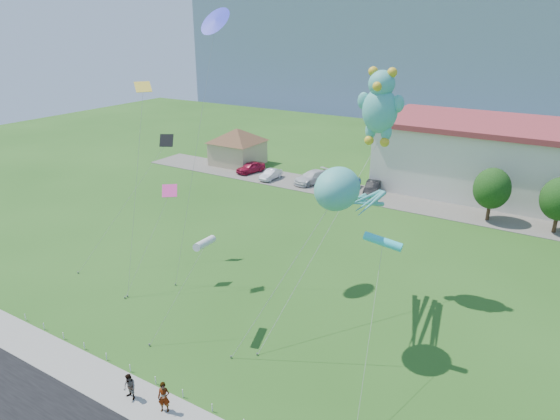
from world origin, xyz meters
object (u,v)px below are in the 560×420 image
(pavilion, at_px, (237,143))
(octopus_kite, at_px, (345,195))
(parked_car_white, at_px, (312,177))
(parked_car_silver, at_px, (271,174))
(parked_car_red, at_px, (251,167))
(parked_car_black, at_px, (372,187))
(teddy_bear_kite, at_px, (380,105))
(parked_car_blue, at_px, (348,184))
(pedestrian_right, at_px, (130,387))
(pedestrian_left, at_px, (164,397))

(pavilion, height_order, octopus_kite, octopus_kite)
(parked_car_white, bearing_deg, parked_car_silver, -149.06)
(parked_car_silver, bearing_deg, pavilion, 154.35)
(parked_car_red, height_order, parked_car_silver, parked_car_red)
(pavilion, height_order, parked_car_black, pavilion)
(pavilion, distance_m, parked_car_silver, 9.03)
(octopus_kite, relative_size, teddy_bear_kite, 0.70)
(parked_car_white, relative_size, octopus_kite, 0.46)
(parked_car_red, bearing_deg, parked_car_blue, 16.04)
(parked_car_red, relative_size, parked_car_blue, 0.96)
(octopus_kite, bearing_deg, pavilion, 135.21)
(parked_car_red, relative_size, parked_car_silver, 1.11)
(parked_car_silver, distance_m, parked_car_black, 13.18)
(parked_car_red, relative_size, teddy_bear_kite, 0.26)
(pavilion, xyz_separation_m, parked_car_white, (13.14, -2.47, -2.21))
(parked_car_red, relative_size, octopus_kite, 0.37)
(parked_car_white, height_order, teddy_bear_kite, teddy_bear_kite)
(teddy_bear_kite, bearing_deg, pedestrian_right, -107.70)
(pedestrian_right, height_order, parked_car_blue, pedestrian_right)
(parked_car_black, height_order, octopus_kite, octopus_kite)
(parked_car_silver, bearing_deg, pedestrian_right, -68.21)
(pedestrian_right, bearing_deg, pedestrian_left, 15.16)
(octopus_kite, bearing_deg, parked_car_silver, 130.26)
(pedestrian_right, bearing_deg, teddy_bear_kite, 79.38)
(parked_car_white, distance_m, octopus_kite, 32.42)
(parked_car_white, distance_m, parked_car_black, 7.82)
(pedestrian_left, xyz_separation_m, pedestrian_right, (-2.16, -0.31, -0.10))
(parked_car_red, distance_m, parked_car_blue, 13.93)
(pedestrian_left, bearing_deg, parked_car_black, 67.74)
(parked_car_black, bearing_deg, parked_car_red, 169.85)
(parked_car_silver, bearing_deg, parked_car_red, 163.99)
(parked_car_white, bearing_deg, teddy_bear_kite, -34.98)
(pavilion, distance_m, parked_car_white, 13.55)
(parked_car_red, xyz_separation_m, parked_car_silver, (3.86, -1.10, -0.09))
(pedestrian_right, height_order, parked_car_silver, pedestrian_right)
(pavilion, xyz_separation_m, pedestrian_right, (22.79, -40.90, -2.16))
(parked_car_silver, height_order, teddy_bear_kite, teddy_bear_kite)
(pavilion, relative_size, pedestrian_right, 6.05)
(pavilion, relative_size, teddy_bear_kite, 0.57)
(pavilion, relative_size, parked_car_red, 2.22)
(teddy_bear_kite, bearing_deg, parked_car_black, 110.89)
(pedestrian_left, xyz_separation_m, octopus_kite, (4.45, 11.40, 8.35))
(pedestrian_right, height_order, octopus_kite, octopus_kite)
(pedestrian_left, xyz_separation_m, parked_car_black, (-3.99, 38.32, -0.20))
(pavilion, distance_m, parked_car_blue, 18.25)
(pavilion, height_order, pedestrian_left, pavilion)
(pavilion, distance_m, teddy_bear_kite, 37.94)
(parked_car_blue, bearing_deg, parked_car_red, -176.33)
(pedestrian_right, distance_m, teddy_bear_kite, 23.16)
(parked_car_red, xyz_separation_m, octopus_kite, (25.39, -26.53, 8.54))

